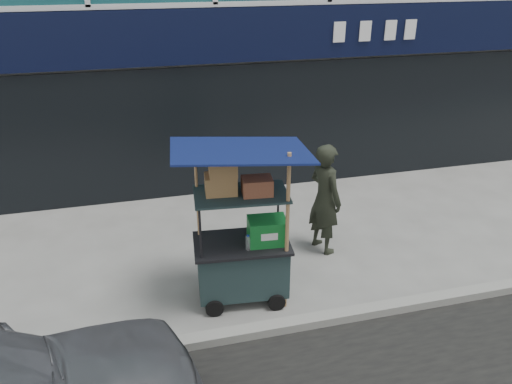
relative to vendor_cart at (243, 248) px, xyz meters
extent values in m
plane|color=slate|center=(0.33, -0.57, -0.76)|extent=(80.00, 80.00, 0.00)
cube|color=gray|center=(0.33, -0.77, -0.70)|extent=(80.00, 0.18, 0.12)
cube|color=black|center=(0.33, 3.29, 2.14)|extent=(15.68, 0.06, 0.90)
cube|color=black|center=(0.33, 3.33, 0.44)|extent=(15.68, 0.04, 2.40)
cube|color=#1B2E2E|center=(-0.02, 0.01, -0.29)|extent=(1.19, 0.77, 0.66)
cylinder|color=black|center=(-0.44, -0.30, -0.65)|extent=(0.23, 0.07, 0.23)
cylinder|color=black|center=(0.35, -0.38, -0.65)|extent=(0.23, 0.07, 0.23)
cube|color=black|center=(-0.02, 0.01, 0.06)|extent=(1.27, 0.85, 0.04)
cylinder|color=black|center=(-0.56, -0.23, 0.40)|extent=(0.03, 0.03, 0.71)
cylinder|color=black|center=(0.47, -0.32, 0.40)|extent=(0.03, 0.03, 0.71)
cylinder|color=black|center=(-0.51, 0.34, 0.40)|extent=(0.03, 0.03, 0.71)
cylinder|color=black|center=(0.53, 0.24, 0.40)|extent=(0.03, 0.03, 0.71)
cube|color=#1B2E2E|center=(-0.02, 0.01, 0.75)|extent=(1.19, 0.77, 0.03)
cylinder|color=olive|center=(0.47, -0.32, 0.30)|extent=(0.05, 0.05, 2.13)
cylinder|color=olive|center=(-0.51, 0.34, 0.25)|extent=(0.04, 0.04, 2.03)
cube|color=#0D1749|center=(-0.02, 0.01, 1.32)|extent=(1.70, 1.28, 0.19)
cube|color=#0E5D21|center=(0.30, -0.07, 0.24)|extent=(0.50, 0.37, 0.33)
cylinder|color=silver|center=(0.02, -0.19, 0.17)|extent=(0.07, 0.07, 0.19)
cylinder|color=#173AAF|center=(0.02, -0.19, 0.28)|extent=(0.03, 0.03, 0.02)
cube|color=olive|center=(-0.25, 0.08, 0.88)|extent=(0.40, 0.32, 0.24)
cube|color=#8E5E3E|center=(0.17, -0.06, 0.87)|extent=(0.38, 0.30, 0.21)
cube|color=olive|center=(-0.22, 0.06, 1.10)|extent=(0.35, 0.28, 0.19)
imported|color=black|center=(1.45, 0.89, 0.10)|extent=(0.59, 0.72, 1.71)
camera|label=1|loc=(-1.19, -5.30, 3.35)|focal=35.00mm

